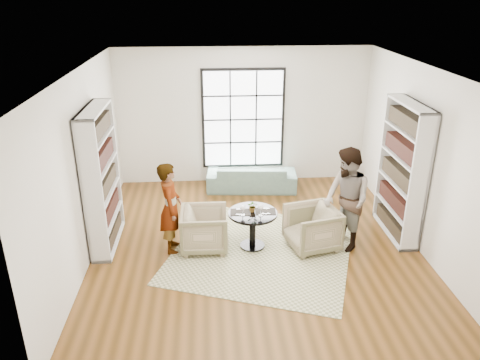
{
  "coord_description": "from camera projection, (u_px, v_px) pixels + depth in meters",
  "views": [
    {
      "loc": [
        -0.77,
        -7.0,
        4.17
      ],
      "look_at": [
        -0.25,
        0.4,
        1.07
      ],
      "focal_mm": 35.0,
      "sensor_mm": 36.0,
      "label": 1
    }
  ],
  "objects": [
    {
      "name": "armchair_right",
      "position": [
        312.0,
        228.0,
        7.91
      ],
      "size": [
        0.97,
        0.96,
        0.74
      ],
      "primitive_type": "imported",
      "rotation": [
        0.0,
        0.0,
        -1.33
      ],
      "color": "tan",
      "rests_on": "ground"
    },
    {
      "name": "sofa",
      "position": [
        252.0,
        177.0,
        10.26
      ],
      "size": [
        1.99,
        0.91,
        0.57
      ],
      "primitive_type": "imported",
      "rotation": [
        0.0,
        0.0,
        3.06
      ],
      "color": "slate",
      "rests_on": "ground"
    },
    {
      "name": "placemat_left",
      "position": [
        241.0,
        212.0,
        7.8
      ],
      "size": [
        0.36,
        0.28,
        0.01
      ],
      "primitive_type": "cube",
      "rotation": [
        0.0,
        0.0,
        -0.07
      ],
      "color": "black",
      "rests_on": "pedestal_table"
    },
    {
      "name": "person_right",
      "position": [
        347.0,
        200.0,
        7.75
      ],
      "size": [
        0.86,
        1.0,
        1.76
      ],
      "primitive_type": "imported",
      "rotation": [
        0.0,
        0.0,
        -1.32
      ],
      "color": "gray",
      "rests_on": "ground"
    },
    {
      "name": "rug",
      "position": [
        262.0,
        251.0,
        7.93
      ],
      "size": [
        3.67,
        3.67,
        0.01
      ],
      "primitive_type": "cube",
      "rotation": [
        0.0,
        0.0,
        -0.34
      ],
      "color": "#C0BB90",
      "rests_on": "ground"
    },
    {
      "name": "cutlery_right",
      "position": [
        266.0,
        211.0,
        7.83
      ],
      "size": [
        0.15,
        0.23,
        0.01
      ],
      "primitive_type": null,
      "rotation": [
        0.0,
        0.0,
        -0.07
      ],
      "color": "silver",
      "rests_on": "placemat_right"
    },
    {
      "name": "ground",
      "position": [
        256.0,
        245.0,
        8.1
      ],
      "size": [
        6.0,
        6.0,
        0.0
      ],
      "primitive_type": "plane",
      "color": "brown"
    },
    {
      "name": "wine_glass_right",
      "position": [
        261.0,
        208.0,
        7.64
      ],
      "size": [
        0.09,
        0.09,
        0.2
      ],
      "color": "silver",
      "rests_on": "pedestal_table"
    },
    {
      "name": "wine_glass_left",
      "position": [
        243.0,
        208.0,
        7.65
      ],
      "size": [
        0.08,
        0.08,
        0.18
      ],
      "color": "silver",
      "rests_on": "pedestal_table"
    },
    {
      "name": "person_left",
      "position": [
        170.0,
        208.0,
        7.69
      ],
      "size": [
        0.4,
        0.59,
        1.57
      ],
      "primitive_type": "imported",
      "rotation": [
        0.0,
        0.0,
        1.62
      ],
      "color": "gray",
      "rests_on": "ground"
    },
    {
      "name": "room_shell",
      "position": [
        254.0,
        167.0,
        8.12
      ],
      "size": [
        6.0,
        6.01,
        6.0
      ],
      "color": "silver",
      "rests_on": "ground"
    },
    {
      "name": "armchair_left",
      "position": [
        205.0,
        229.0,
        7.89
      ],
      "size": [
        0.8,
        0.78,
        0.72
      ],
      "primitive_type": "imported",
      "rotation": [
        0.0,
        0.0,
        1.56
      ],
      "color": "tan",
      "rests_on": "ground"
    },
    {
      "name": "flower_centerpiece",
      "position": [
        253.0,
        206.0,
        7.8
      ],
      "size": [
        0.2,
        0.18,
        0.2
      ],
      "primitive_type": "imported",
      "rotation": [
        0.0,
        0.0,
        -0.2
      ],
      "color": "gray",
      "rests_on": "pedestal_table"
    },
    {
      "name": "placemat_right",
      "position": [
        265.0,
        211.0,
        7.83
      ],
      "size": [
        0.36,
        0.28,
        0.01
      ],
      "primitive_type": "cube",
      "rotation": [
        0.0,
        0.0,
        -0.07
      ],
      "color": "black",
      "rests_on": "pedestal_table"
    },
    {
      "name": "pedestal_table",
      "position": [
        253.0,
        222.0,
        7.88
      ],
      "size": [
        0.83,
        0.83,
        0.66
      ],
      "rotation": [
        0.0,
        0.0,
        -0.07
      ],
      "color": "black",
      "rests_on": "ground"
    },
    {
      "name": "cutlery_left",
      "position": [
        241.0,
        212.0,
        7.8
      ],
      "size": [
        0.15,
        0.23,
        0.01
      ],
      "primitive_type": null,
      "rotation": [
        0.0,
        0.0,
        -0.07
      ],
      "color": "silver",
      "rests_on": "placemat_left"
    }
  ]
}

